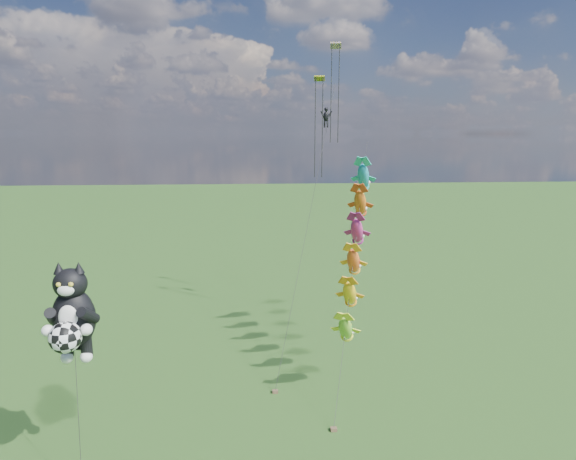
{
  "coord_description": "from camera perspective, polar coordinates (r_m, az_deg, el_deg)",
  "views": [
    {
      "loc": [
        7.56,
        -27.46,
        18.1
      ],
      "look_at": [
        10.35,
        10.29,
        10.52
      ],
      "focal_mm": 30.0,
      "sensor_mm": 36.0,
      "label": 1
    }
  ],
  "objects": [
    {
      "name": "fish_windsock_rig",
      "position": [
        36.67,
        7.97,
        -1.86
      ],
      "size": [
        5.37,
        15.12,
        17.44
      ],
      "rotation": [
        0.0,
        0.0,
        -0.01
      ],
      "color": "brown",
      "rests_on": "ground"
    },
    {
      "name": "parafoil_rig",
      "position": [
        45.58,
        4.49,
        13.64
      ],
      "size": [
        7.35,
        16.38,
        26.5
      ],
      "rotation": [
        0.0,
        0.0,
        -0.31
      ],
      "color": "brown",
      "rests_on": "ground"
    },
    {
      "name": "ground",
      "position": [
        33.75,
        -17.76,
        -21.7
      ],
      "size": [
        300.0,
        300.0,
        0.0
      ],
      "primitive_type": "plane",
      "color": "#14380E"
    },
    {
      "name": "cat_kite_rig",
      "position": [
        27.86,
        -24.27,
        -9.18
      ],
      "size": [
        2.6,
        4.21,
        11.63
      ],
      "rotation": [
        0.0,
        0.0,
        0.25
      ],
      "color": "brown",
      "rests_on": "ground"
    }
  ]
}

